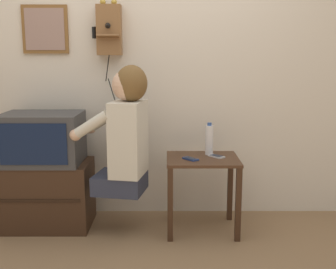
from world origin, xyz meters
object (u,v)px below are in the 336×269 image
object	(u,v)px
water_bottle	(211,140)
television	(44,138)
person	(128,130)
cell_phone_held	(192,159)
framed_picture	(47,29)
wall_phone_antique	(111,30)
cell_phone_spare	(219,156)

from	to	relation	value
water_bottle	television	bearing A→B (deg)	-178.81
person	cell_phone_held	xyz separation A→B (m)	(0.48, -0.01, -0.21)
cell_phone_held	framed_picture	bearing A→B (deg)	119.77
wall_phone_antique	framed_picture	xyz separation A→B (m)	(-0.52, 0.04, 0.01)
television	framed_picture	distance (m)	0.89
framed_picture	wall_phone_antique	bearing A→B (deg)	-4.79
cell_phone_spare	framed_picture	bearing A→B (deg)	123.33
wall_phone_antique	person	bearing A→B (deg)	-68.06
water_bottle	person	bearing A→B (deg)	-166.41
cell_phone_spare	person	bearing A→B (deg)	144.10
television	wall_phone_antique	bearing A→B (deg)	27.37
person	cell_phone_held	distance (m)	0.53
television	cell_phone_held	distance (m)	1.15
wall_phone_antique	cell_phone_spare	xyz separation A→B (m)	(0.84, -0.31, -0.96)
framed_picture	cell_phone_held	size ratio (longest dim) A/B	2.86
person	wall_phone_antique	bearing A→B (deg)	32.59
television	framed_picture	xyz separation A→B (m)	(-0.02, 0.30, 0.83)
television	cell_phone_held	size ratio (longest dim) A/B	4.45
wall_phone_antique	cell_phone_spare	bearing A→B (deg)	-20.43
cell_phone_held	cell_phone_spare	xyz separation A→B (m)	(0.20, 0.08, 0.00)
framed_picture	water_bottle	world-z (taller)	framed_picture
person	cell_phone_spare	xyz separation A→B (m)	(0.68, 0.07, -0.21)
wall_phone_antique	cell_phone_held	distance (m)	1.21
cell_phone_spare	water_bottle	bearing A→B (deg)	80.00
television	water_bottle	distance (m)	1.29
framed_picture	cell_phone_held	xyz separation A→B (m)	(1.16, -0.44, -0.96)
person	cell_phone_spare	distance (m)	0.72
person	television	xyz separation A→B (m)	(-0.66, 0.13, -0.09)
television	wall_phone_antique	distance (m)	1.00
person	television	distance (m)	0.67
wall_phone_antique	water_bottle	xyz separation A→B (m)	(0.79, -0.23, -0.84)
wall_phone_antique	cell_phone_held	size ratio (longest dim) A/B	6.03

